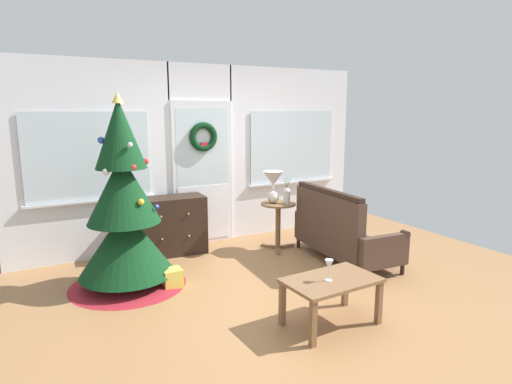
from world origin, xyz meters
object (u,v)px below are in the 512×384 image
(dresser_cabinet, at_px, (171,225))
(settee_sofa, at_px, (340,233))
(gift_box, at_px, (172,278))
(coffee_table, at_px, (331,286))
(table_lamp, at_px, (273,183))
(wine_glass, at_px, (329,265))
(flower_vase, at_px, (287,195))
(side_table, at_px, (278,216))
(christmas_tree, at_px, (124,217))

(dresser_cabinet, relative_size, settee_sofa, 0.59)
(gift_box, bearing_deg, coffee_table, -56.30)
(table_lamp, bearing_deg, settee_sofa, -58.71)
(settee_sofa, distance_m, table_lamp, 1.12)
(wine_glass, height_order, gift_box, wine_glass)
(settee_sofa, relative_size, flower_vase, 4.48)
(table_lamp, distance_m, coffee_table, 2.27)
(dresser_cabinet, distance_m, coffee_table, 2.69)
(side_table, relative_size, table_lamp, 1.51)
(settee_sofa, relative_size, coffee_table, 1.82)
(christmas_tree, xyz_separation_m, gift_box, (0.41, -0.29, -0.67))
(side_table, xyz_separation_m, coffee_table, (-0.71, -2.06, -0.10))
(coffee_table, bearing_deg, flower_vase, 68.05)
(settee_sofa, relative_size, gift_box, 7.58)
(settee_sofa, xyz_separation_m, side_table, (-0.44, 0.79, 0.10))
(settee_sofa, relative_size, table_lamp, 3.57)
(christmas_tree, xyz_separation_m, table_lamp, (2.06, 0.31, 0.17))
(side_table, xyz_separation_m, flower_vase, (0.10, -0.06, 0.31))
(side_table, bearing_deg, settee_sofa, -60.65)
(christmas_tree, relative_size, table_lamp, 4.80)
(wine_glass, relative_size, gift_box, 0.94)
(dresser_cabinet, bearing_deg, flower_vase, -22.71)
(flower_vase, distance_m, coffee_table, 2.20)
(settee_sofa, height_order, table_lamp, table_lamp)
(christmas_tree, height_order, table_lamp, christmas_tree)
(wine_glass, xyz_separation_m, gift_box, (-0.95, 1.52, -0.47))
(christmas_tree, height_order, flower_vase, christmas_tree)
(flower_vase, height_order, coffee_table, flower_vase)
(gift_box, bearing_deg, settee_sofa, -5.99)
(christmas_tree, distance_m, dresser_cabinet, 1.19)
(table_lamp, height_order, flower_vase, table_lamp)
(christmas_tree, height_order, side_table, christmas_tree)
(settee_sofa, bearing_deg, dresser_cabinet, 143.38)
(table_lamp, bearing_deg, dresser_cabinet, 158.54)
(flower_vase, bearing_deg, christmas_tree, -174.53)
(coffee_table, bearing_deg, wine_glass, -157.39)
(table_lamp, bearing_deg, flower_vase, -32.01)
(settee_sofa, bearing_deg, table_lamp, 121.29)
(christmas_tree, distance_m, side_table, 2.16)
(dresser_cabinet, distance_m, gift_box, 1.20)
(settee_sofa, bearing_deg, flower_vase, 115.22)
(christmas_tree, relative_size, coffee_table, 2.45)
(settee_sofa, distance_m, coffee_table, 1.72)
(dresser_cabinet, height_order, table_lamp, table_lamp)
(side_table, xyz_separation_m, wine_glass, (-0.76, -2.08, 0.11))
(flower_vase, xyz_separation_m, wine_glass, (-0.86, -2.02, -0.20))
(christmas_tree, relative_size, settee_sofa, 1.34)
(flower_vase, xyz_separation_m, gift_box, (-1.81, -0.50, -0.68))
(christmas_tree, xyz_separation_m, side_table, (2.12, 0.27, -0.31))
(wine_glass, bearing_deg, settee_sofa, 47.26)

